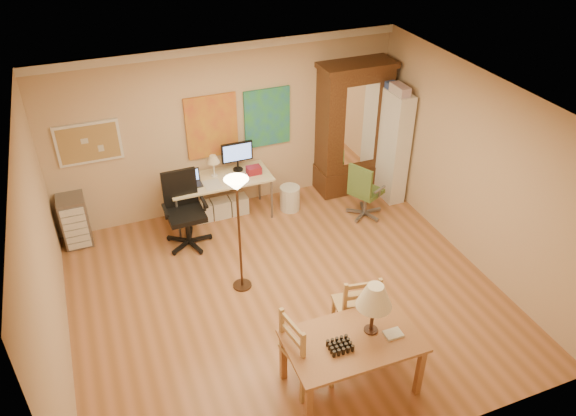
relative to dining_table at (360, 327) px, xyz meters
name	(u,v)px	position (x,y,z in m)	size (l,w,h in m)	color
floor	(286,296)	(-0.20, 1.61, -0.85)	(5.50, 5.50, 0.00)	#915C33
crown_molding	(223,47)	(-0.20, 4.07, 1.79)	(5.50, 0.08, 0.12)	white
corkboard	(89,143)	(-2.25, 4.08, 0.65)	(0.90, 0.04, 0.62)	tan
art_panel_left	(212,126)	(-0.45, 4.08, 0.60)	(0.80, 0.04, 1.00)	gold
art_panel_right	(267,117)	(0.45, 4.08, 0.60)	(0.75, 0.04, 0.95)	teal
dining_table	(360,327)	(0.00, 0.00, 0.00)	(1.43, 0.87, 1.34)	brown
ladder_chair_back	(356,308)	(0.30, 0.62, -0.38)	(0.53, 0.51, 1.01)	#A6874C
ladder_chair_left	(305,352)	(-0.54, 0.20, -0.36)	(0.54, 0.55, 1.04)	#A6874C
torchiere_lamp	(237,202)	(-0.69, 2.01, 0.51)	(0.31, 0.31, 1.69)	#402919
computer_desk	(222,193)	(-0.45, 3.76, -0.40)	(1.60, 0.70, 1.21)	beige
office_chair_black	(187,226)	(-1.14, 3.26, -0.54)	(0.71, 0.71, 1.15)	black
office_chair_green	(364,202)	(1.66, 2.93, -0.59)	(0.59, 0.59, 0.96)	slate
drawer_cart	(75,221)	(-2.68, 3.89, -0.46)	(0.39, 0.47, 0.78)	slate
armoire	(352,136)	(1.86, 3.84, 0.13)	(1.22, 0.58, 2.24)	#37180F
bookshelf	(391,145)	(2.35, 3.40, 0.08)	(0.28, 0.75, 1.87)	white
wastebin	(290,198)	(0.63, 3.56, -0.64)	(0.33, 0.33, 0.41)	silver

